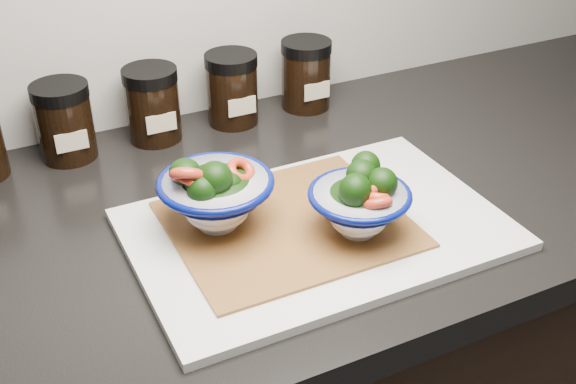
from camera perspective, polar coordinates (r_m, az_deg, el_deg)
name	(u,v)px	position (r m, az deg, el deg)	size (l,w,h in m)	color
countertop	(279,211)	(0.97, -0.73, -1.54)	(3.50, 0.60, 0.04)	black
cutting_board	(317,229)	(0.89, 2.29, -2.97)	(0.45, 0.30, 0.01)	silver
bamboo_mat	(288,224)	(0.89, 0.00, -2.52)	(0.28, 0.24, 0.00)	#A06330
bowl_left	(215,194)	(0.86, -5.80, -0.15)	(0.14, 0.14, 0.11)	white
bowl_right	(361,202)	(0.85, 5.75, -0.82)	(0.12, 0.12, 0.09)	white
spice_jar_b	(64,121)	(1.08, -17.25, 5.35)	(0.08, 0.08, 0.11)	black
spice_jar_c	(153,104)	(1.10, -10.65, 6.83)	(0.08, 0.08, 0.11)	black
spice_jar_d	(232,89)	(1.14, -4.44, 8.14)	(0.08, 0.08, 0.11)	black
spice_jar_e	(306,74)	(1.19, 1.43, 9.28)	(0.08, 0.08, 0.11)	black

